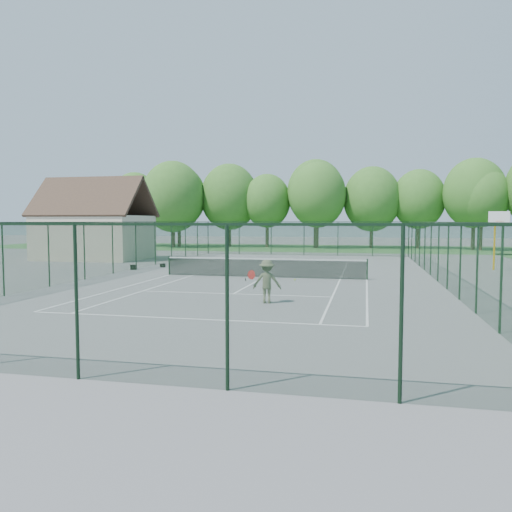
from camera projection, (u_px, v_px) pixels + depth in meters
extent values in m
plane|color=slate|center=(264.00, 277.00, 27.20)|extent=(140.00, 140.00, 0.00)
cube|color=#3D7836|center=(317.00, 248.00, 56.42)|extent=(80.00, 16.00, 0.01)
cube|color=white|center=(294.00, 260.00, 38.77)|extent=(10.97, 0.08, 0.01)
cube|color=white|center=(188.00, 319.00, 15.62)|extent=(10.97, 0.08, 0.01)
cube|color=white|center=(283.00, 267.00, 33.43)|extent=(8.23, 0.08, 0.01)
cube|color=white|center=(233.00, 294.00, 20.96)|extent=(8.23, 0.08, 0.01)
cube|color=white|center=(367.00, 280.00, 26.02)|extent=(0.08, 23.77, 0.01)
cube|color=white|center=(170.00, 275.00, 28.37)|extent=(0.08, 23.77, 0.01)
cube|color=white|center=(340.00, 279.00, 26.31)|extent=(0.08, 23.77, 0.01)
cube|color=white|center=(192.00, 275.00, 28.08)|extent=(0.08, 23.77, 0.01)
cube|color=white|center=(264.00, 277.00, 27.20)|extent=(0.08, 12.80, 0.01)
cylinder|color=black|center=(169.00, 265.00, 28.34)|extent=(0.08, 0.08, 1.10)
cylinder|color=black|center=(367.00, 269.00, 25.98)|extent=(0.08, 0.08, 1.10)
cube|color=black|center=(264.00, 268.00, 27.16)|extent=(11.00, 0.02, 0.96)
cube|color=white|center=(264.00, 259.00, 27.13)|extent=(11.00, 0.05, 0.07)
cube|color=#193C1F|center=(304.00, 239.00, 44.63)|extent=(18.00, 0.02, 3.00)
cube|color=#193C1F|center=(77.00, 302.00, 9.56)|extent=(18.00, 0.02, 3.00)
cube|color=#193C1F|center=(438.00, 252.00, 25.16)|extent=(0.02, 36.00, 3.00)
cube|color=#193C1F|center=(113.00, 248.00, 29.02)|extent=(0.02, 36.00, 3.00)
cube|color=black|center=(304.00, 222.00, 44.52)|extent=(18.00, 0.05, 0.05)
cube|color=black|center=(75.00, 224.00, 9.45)|extent=(18.00, 0.05, 0.05)
cube|color=black|center=(439.00, 222.00, 25.05)|extent=(0.05, 36.00, 0.05)
cube|color=black|center=(112.00, 222.00, 28.92)|extent=(0.05, 36.00, 0.05)
cube|color=beige|center=(95.00, 237.00, 40.25)|extent=(8.00, 6.00, 3.50)
cube|color=#4A3628|center=(103.00, 198.00, 41.49)|extent=(8.60, 3.27, 3.27)
cube|color=#4A3628|center=(84.00, 196.00, 38.56)|extent=(8.60, 3.27, 3.27)
cylinder|color=#40291D|center=(179.00, 229.00, 59.82)|extent=(0.40, 0.40, 4.20)
ellipsoid|color=#437D2D|center=(179.00, 197.00, 59.55)|extent=(6.40, 6.40, 7.40)
cylinder|color=#40291D|center=(317.00, 230.00, 56.27)|extent=(0.40, 0.40, 4.20)
ellipsoid|color=#437D2D|center=(317.00, 195.00, 56.00)|extent=(6.40, 6.40, 7.40)
cylinder|color=#40291D|center=(473.00, 230.00, 52.73)|extent=(0.40, 0.40, 4.20)
ellipsoid|color=#437D2D|center=(474.00, 193.00, 52.46)|extent=(6.40, 6.40, 7.40)
cylinder|color=#FFB500|center=(494.00, 242.00, 31.17)|extent=(0.12, 0.12, 3.50)
cube|color=#FFB500|center=(497.00, 216.00, 30.62)|extent=(0.08, 0.90, 0.08)
cube|color=white|center=(499.00, 219.00, 30.19)|extent=(1.20, 0.05, 0.90)
torus|color=#D75111|center=(500.00, 221.00, 29.98)|extent=(0.48, 0.48, 0.02)
cube|color=black|center=(134.00, 267.00, 31.37)|extent=(0.46, 0.38, 0.32)
cube|color=black|center=(163.00, 265.00, 33.08)|extent=(0.36, 0.28, 0.25)
imported|color=#52563D|center=(267.00, 281.00, 18.60)|extent=(1.11, 0.72, 1.62)
sphere|color=#A3D428|center=(295.00, 280.00, 18.77)|extent=(0.07, 0.07, 0.07)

